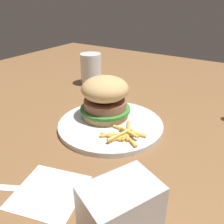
{
  "coord_description": "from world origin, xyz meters",
  "views": [
    {
      "loc": [
        -0.42,
        -0.28,
        0.3
      ],
      "look_at": [
        0.02,
        -0.0,
        0.04
      ],
      "focal_mm": 38.68,
      "sensor_mm": 36.0,
      "label": 1
    }
  ],
  "objects_px": {
    "fork": "(50,190)",
    "drink_glass": "(91,71)",
    "plate": "(112,125)",
    "napkin_dispenser": "(120,220)",
    "sandwich": "(105,97)",
    "fries_pile": "(124,134)",
    "napkin": "(49,192)"
  },
  "relations": [
    {
      "from": "drink_glass",
      "to": "napkin",
      "type": "bearing_deg",
      "value": -150.73
    },
    {
      "from": "fork",
      "to": "plate",
      "type": "bearing_deg",
      "value": 6.87
    },
    {
      "from": "fork",
      "to": "fries_pile",
      "type": "bearing_deg",
      "value": -7.55
    },
    {
      "from": "fork",
      "to": "drink_glass",
      "type": "relative_size",
      "value": 1.5
    },
    {
      "from": "fork",
      "to": "napkin_dispenser",
      "type": "xyz_separation_m",
      "value": [
        -0.02,
        -0.15,
        0.05
      ]
    },
    {
      "from": "sandwich",
      "to": "napkin_dispenser",
      "type": "relative_size",
      "value": 1.22
    },
    {
      "from": "fries_pile",
      "to": "drink_glass",
      "type": "relative_size",
      "value": 0.94
    },
    {
      "from": "sandwich",
      "to": "drink_glass",
      "type": "height_order",
      "value": "sandwich"
    },
    {
      "from": "napkin",
      "to": "fork",
      "type": "height_order",
      "value": "fork"
    },
    {
      "from": "fork",
      "to": "napkin",
      "type": "bearing_deg",
      "value": 117.36
    },
    {
      "from": "plate",
      "to": "sandwich",
      "type": "bearing_deg",
      "value": 57.49
    },
    {
      "from": "sandwich",
      "to": "fork",
      "type": "xyz_separation_m",
      "value": [
        -0.26,
        -0.06,
        -0.06
      ]
    },
    {
      "from": "napkin_dispenser",
      "to": "sandwich",
      "type": "bearing_deg",
      "value": -117.8
    },
    {
      "from": "sandwich",
      "to": "napkin_dispenser",
      "type": "height_order",
      "value": "sandwich"
    },
    {
      "from": "plate",
      "to": "napkin",
      "type": "distance_m",
      "value": 0.24
    },
    {
      "from": "napkin_dispenser",
      "to": "fries_pile",
      "type": "bearing_deg",
      "value": -126.17
    },
    {
      "from": "drink_glass",
      "to": "napkin_dispenser",
      "type": "xyz_separation_m",
      "value": [
        -0.48,
        -0.41,
        0.0
      ]
    },
    {
      "from": "plate",
      "to": "napkin",
      "type": "xyz_separation_m",
      "value": [
        -0.24,
        -0.03,
        -0.01
      ]
    },
    {
      "from": "fork",
      "to": "napkin_dispenser",
      "type": "relative_size",
      "value": 1.55
    },
    {
      "from": "napkin",
      "to": "fork",
      "type": "bearing_deg",
      "value": -62.64
    },
    {
      "from": "napkin",
      "to": "napkin_dispenser",
      "type": "relative_size",
      "value": 1.06
    },
    {
      "from": "napkin_dispenser",
      "to": "drink_glass",
      "type": "bearing_deg",
      "value": -114.63
    },
    {
      "from": "plate",
      "to": "drink_glass",
      "type": "bearing_deg",
      "value": 45.82
    },
    {
      "from": "plate",
      "to": "fork",
      "type": "bearing_deg",
      "value": -173.13
    },
    {
      "from": "sandwich",
      "to": "napkin",
      "type": "xyz_separation_m",
      "value": [
        -0.26,
        -0.06,
        -0.06
      ]
    },
    {
      "from": "napkin",
      "to": "fork",
      "type": "distance_m",
      "value": 0.0
    },
    {
      "from": "sandwich",
      "to": "fork",
      "type": "height_order",
      "value": "sandwich"
    },
    {
      "from": "napkin",
      "to": "napkin_dispenser",
      "type": "distance_m",
      "value": 0.16
    },
    {
      "from": "napkin",
      "to": "plate",
      "type": "bearing_deg",
      "value": 6.51
    },
    {
      "from": "sandwich",
      "to": "fries_pile",
      "type": "xyz_separation_m",
      "value": [
        -0.06,
        -0.09,
        -0.05
      ]
    },
    {
      "from": "plate",
      "to": "napkin_dispenser",
      "type": "distance_m",
      "value": 0.32
    },
    {
      "from": "napkin_dispenser",
      "to": "napkin",
      "type": "bearing_deg",
      "value": -72.56
    }
  ]
}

